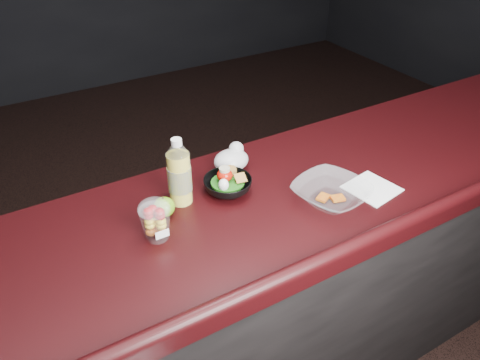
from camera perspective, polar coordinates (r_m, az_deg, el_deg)
name	(u,v)px	position (r m, az deg, el deg)	size (l,w,h in m)	color
counter	(240,308)	(1.92, 0.02, -15.37)	(4.06, 0.71, 1.02)	black
lemonade_bottle	(179,176)	(1.55, -7.39, 0.45)	(0.08, 0.08, 0.24)	yellow
fruit_cup	(155,219)	(1.42, -10.28, -4.74)	(0.10, 0.10, 0.14)	white
green_apple	(164,207)	(1.53, -9.25, -3.26)	(0.07, 0.07, 0.07)	#40880F
plastic_bag	(232,159)	(1.73, -1.00, 2.58)	(0.13, 0.11, 0.10)	silver
snack_bowl	(227,184)	(1.62, -1.55, -0.52)	(0.19, 0.19, 0.09)	black
takeout_bowl	(331,193)	(1.61, 11.04, -1.59)	(0.30, 0.30, 0.06)	silver
paper_napkin	(372,188)	(1.71, 15.77, -1.00)	(0.16, 0.16, 0.00)	white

